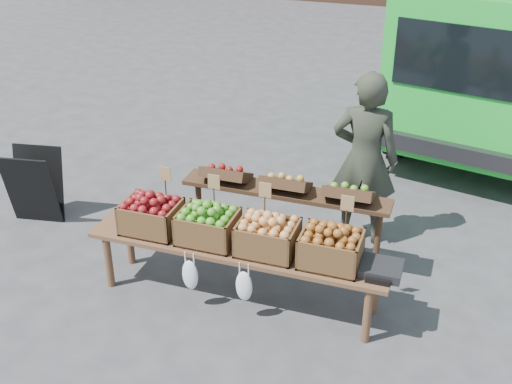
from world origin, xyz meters
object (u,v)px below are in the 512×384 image
(crate_red_apples, at_px, (268,238))
(crate_russet_pears, at_px, (208,227))
(display_bench, at_px, (238,273))
(back_table, at_px, (285,215))
(chalkboard_sign, at_px, (35,186))
(crate_green_apples, at_px, (331,249))
(weighing_scale, at_px, (381,269))
(vendor, at_px, (365,159))
(crate_golden_apples, at_px, (151,217))

(crate_red_apples, bearing_deg, crate_russet_pears, 180.00)
(display_bench, bearing_deg, back_table, 73.16)
(chalkboard_sign, bearing_deg, crate_green_apples, -19.75)
(crate_red_apples, height_order, crate_green_apples, same)
(crate_russet_pears, xyz_separation_m, weighing_scale, (1.52, 0.00, -0.10))
(crate_red_apples, relative_size, weighing_scale, 1.47)
(weighing_scale, bearing_deg, display_bench, 180.00)
(back_table, relative_size, display_bench, 0.78)
(crate_green_apples, relative_size, weighing_scale, 1.47)
(back_table, relative_size, crate_russet_pears, 4.20)
(crate_russet_pears, bearing_deg, display_bench, 0.00)
(vendor, height_order, weighing_scale, vendor)
(back_table, xyz_separation_m, weighing_scale, (1.03, -0.72, 0.09))
(display_bench, xyz_separation_m, crate_red_apples, (0.28, 0.00, 0.42))
(crate_golden_apples, xyz_separation_m, weighing_scale, (2.08, 0.00, -0.10))
(vendor, bearing_deg, weighing_scale, 103.96)
(display_bench, relative_size, crate_red_apples, 5.40)
(crate_red_apples, bearing_deg, display_bench, 180.00)
(back_table, bearing_deg, crate_russet_pears, -124.40)
(crate_russet_pears, distance_m, crate_green_apples, 1.10)
(chalkboard_sign, height_order, crate_russet_pears, crate_russet_pears)
(vendor, bearing_deg, crate_golden_apples, 37.51)
(crate_golden_apples, bearing_deg, crate_green_apples, 0.00)
(vendor, distance_m, weighing_scale, 1.49)
(crate_golden_apples, bearing_deg, weighing_scale, 0.00)
(back_table, height_order, crate_russet_pears, back_table)
(back_table, bearing_deg, crate_golden_apples, -145.38)
(crate_golden_apples, xyz_separation_m, crate_green_apples, (1.65, 0.00, 0.00))
(back_table, xyz_separation_m, display_bench, (-0.22, -0.72, -0.24))
(crate_golden_apples, relative_size, crate_russet_pears, 1.00)
(crate_russet_pears, bearing_deg, chalkboard_sign, 164.96)
(crate_green_apples, distance_m, weighing_scale, 0.44)
(chalkboard_sign, distance_m, crate_red_apples, 2.92)
(weighing_scale, bearing_deg, crate_russet_pears, 180.00)
(chalkboard_sign, xyz_separation_m, weighing_scale, (3.82, -0.62, 0.19))
(crate_red_apples, xyz_separation_m, crate_green_apples, (0.55, 0.00, 0.00))
(chalkboard_sign, relative_size, crate_golden_apples, 1.68)
(chalkboard_sign, distance_m, crate_russet_pears, 2.39)
(chalkboard_sign, distance_m, crate_golden_apples, 1.87)
(back_table, height_order, crate_red_apples, back_table)
(crate_russet_pears, xyz_separation_m, crate_red_apples, (0.55, 0.00, 0.00))
(chalkboard_sign, xyz_separation_m, crate_red_apples, (2.84, -0.62, 0.29))
(crate_green_apples, bearing_deg, vendor, 89.55)
(vendor, distance_m, crate_red_apples, 1.52)
(crate_russet_pears, bearing_deg, back_table, 55.60)
(display_bench, distance_m, crate_green_apples, 0.93)
(vendor, height_order, crate_russet_pears, vendor)
(back_table, bearing_deg, chalkboard_sign, -177.85)
(crate_golden_apples, height_order, weighing_scale, crate_golden_apples)
(display_bench, relative_size, crate_golden_apples, 5.40)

